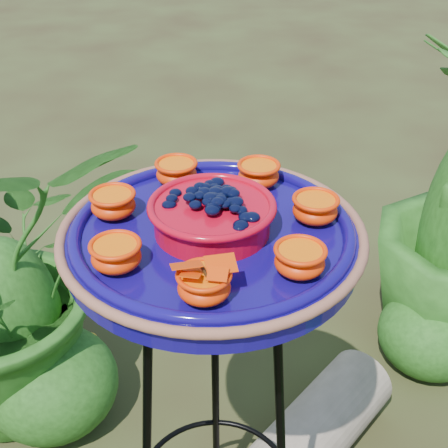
% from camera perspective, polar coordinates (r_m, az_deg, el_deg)
% --- Properties ---
extents(tripod_stand, '(0.34, 0.36, 0.89)m').
position_cam_1_polar(tripod_stand, '(1.21, -0.89, -16.31)').
color(tripod_stand, black).
rests_on(tripod_stand, ground).
extents(feeder_dish, '(0.48, 0.48, 0.11)m').
position_cam_1_polar(feeder_dish, '(0.95, -1.09, -0.70)').
color(feeder_dish, '#100861').
rests_on(feeder_dish, tripod_stand).
extents(driftwood_log, '(0.52, 0.54, 0.19)m').
position_cam_1_polar(driftwood_log, '(1.75, 7.80, -18.82)').
color(driftwood_log, tan).
rests_on(driftwood_log, ground).
extents(shrub_back_left, '(1.01, 0.96, 0.87)m').
position_cam_1_polar(shrub_back_left, '(1.79, -19.74, -4.31)').
color(shrub_back_left, '#1C4512').
rests_on(shrub_back_left, ground).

